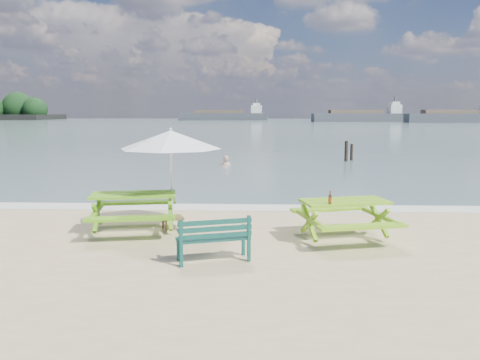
{
  "coord_description": "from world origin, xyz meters",
  "views": [
    {
      "loc": [
        0.61,
        -7.88,
        2.6
      ],
      "look_at": [
        0.19,
        3.0,
        1.0
      ],
      "focal_mm": 35.0,
      "sensor_mm": 36.0,
      "label": 1
    }
  ],
  "objects_px": {
    "park_bench": "(213,247)",
    "beer_bottle": "(330,200)",
    "picnic_table_right": "(344,221)",
    "swimmer": "(226,172)",
    "picnic_table_left": "(134,213)",
    "patio_umbrella": "(171,140)",
    "side_table": "(172,223)"
  },
  "relations": [
    {
      "from": "side_table",
      "to": "patio_umbrella",
      "type": "height_order",
      "value": "patio_umbrella"
    },
    {
      "from": "picnic_table_left",
      "to": "patio_umbrella",
      "type": "xyz_separation_m",
      "value": [
        0.78,
        0.26,
        1.58
      ]
    },
    {
      "from": "side_table",
      "to": "swimmer",
      "type": "xyz_separation_m",
      "value": [
        0.33,
        12.52,
        -0.49
      ]
    },
    {
      "from": "patio_umbrella",
      "to": "picnic_table_right",
      "type": "bearing_deg",
      "value": -11.08
    },
    {
      "from": "picnic_table_left",
      "to": "beer_bottle",
      "type": "height_order",
      "value": "beer_bottle"
    },
    {
      "from": "side_table",
      "to": "swimmer",
      "type": "relative_size",
      "value": 0.35
    },
    {
      "from": "picnic_table_left",
      "to": "patio_umbrella",
      "type": "relative_size",
      "value": 0.78
    },
    {
      "from": "park_bench",
      "to": "side_table",
      "type": "xyz_separation_m",
      "value": [
        -1.12,
        2.18,
        -0.09
      ]
    },
    {
      "from": "picnic_table_right",
      "to": "swimmer",
      "type": "height_order",
      "value": "picnic_table_right"
    },
    {
      "from": "patio_umbrella",
      "to": "swimmer",
      "type": "xyz_separation_m",
      "value": [
        0.33,
        12.52,
        -2.33
      ]
    },
    {
      "from": "beer_bottle",
      "to": "patio_umbrella",
      "type": "bearing_deg",
      "value": 161.21
    },
    {
      "from": "picnic_table_right",
      "to": "swimmer",
      "type": "relative_size",
      "value": 1.39
    },
    {
      "from": "picnic_table_left",
      "to": "park_bench",
      "type": "height_order",
      "value": "picnic_table_left"
    },
    {
      "from": "picnic_table_right",
      "to": "side_table",
      "type": "xyz_separation_m",
      "value": [
        -3.66,
        0.72,
        -0.24
      ]
    },
    {
      "from": "patio_umbrella",
      "to": "park_bench",
      "type": "bearing_deg",
      "value": -62.74
    },
    {
      "from": "picnic_table_left",
      "to": "picnic_table_right",
      "type": "relative_size",
      "value": 1.0
    },
    {
      "from": "picnic_table_left",
      "to": "swimmer",
      "type": "relative_size",
      "value": 1.38
    },
    {
      "from": "picnic_table_right",
      "to": "picnic_table_left",
      "type": "bearing_deg",
      "value": 174.14
    },
    {
      "from": "side_table",
      "to": "picnic_table_right",
      "type": "bearing_deg",
      "value": -11.08
    },
    {
      "from": "picnic_table_right",
      "to": "park_bench",
      "type": "relative_size",
      "value": 1.69
    },
    {
      "from": "side_table",
      "to": "swimmer",
      "type": "bearing_deg",
      "value": 88.5
    },
    {
      "from": "picnic_table_right",
      "to": "park_bench",
      "type": "xyz_separation_m",
      "value": [
        -2.54,
        -1.46,
        -0.15
      ]
    },
    {
      "from": "picnic_table_right",
      "to": "patio_umbrella",
      "type": "xyz_separation_m",
      "value": [
        -3.66,
        0.72,
        1.6
      ]
    },
    {
      "from": "picnic_table_right",
      "to": "beer_bottle",
      "type": "bearing_deg",
      "value": -132.1
    },
    {
      "from": "picnic_table_left",
      "to": "beer_bottle",
      "type": "bearing_deg",
      "value": -11.91
    },
    {
      "from": "beer_bottle",
      "to": "swimmer",
      "type": "relative_size",
      "value": 0.16
    },
    {
      "from": "park_bench",
      "to": "patio_umbrella",
      "type": "distance_m",
      "value": 3.01
    },
    {
      "from": "picnic_table_right",
      "to": "park_bench",
      "type": "bearing_deg",
      "value": -150.04
    },
    {
      "from": "park_bench",
      "to": "beer_bottle",
      "type": "bearing_deg",
      "value": 25.97
    },
    {
      "from": "side_table",
      "to": "picnic_table_left",
      "type": "bearing_deg",
      "value": -161.54
    },
    {
      "from": "side_table",
      "to": "swimmer",
      "type": "distance_m",
      "value": 12.53
    },
    {
      "from": "picnic_table_right",
      "to": "beer_bottle",
      "type": "relative_size",
      "value": 8.62
    }
  ]
}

